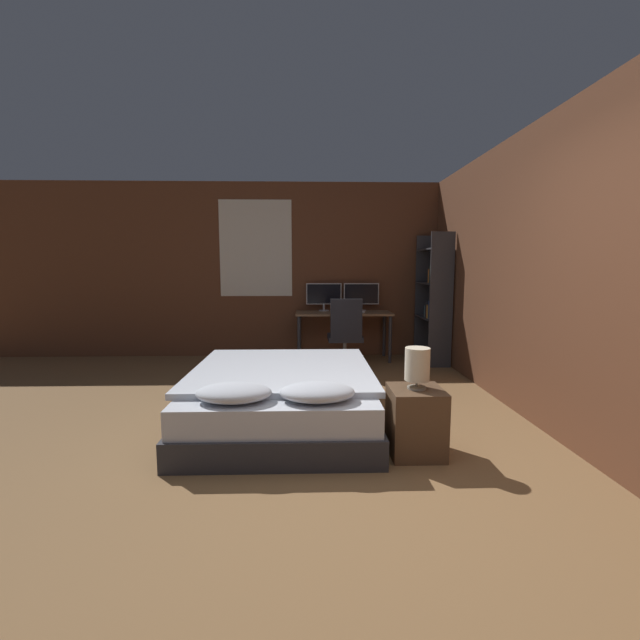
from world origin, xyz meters
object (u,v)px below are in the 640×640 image
computer_mouse (363,312)px  bookshelf (435,294)px  bedside_lamp (417,365)px  office_chair (345,342)px  nightstand (416,421)px  desk (343,318)px  bed (282,396)px  monitor_right (361,295)px  monitor_left (324,295)px  keyboard (345,313)px

computer_mouse → bookshelf: bookshelf is taller
bedside_lamp → office_chair: (-0.31, 2.61, -0.29)m
nightstand → desk: 3.35m
bed → monitor_right: bearing=69.4°
bookshelf → monitor_left: bearing=164.7°
bed → bookshelf: bookshelf is taller
desk → nightstand: bearing=-85.3°
monitor_left → keyboard: bearing=-52.4°
bed → office_chair: 2.07m
desk → bed: bearing=-106.4°
nightstand → bedside_lamp: 0.43m
computer_mouse → office_chair: office_chair is taller
monitor_left → keyboard: (0.29, -0.38, -0.24)m
monitor_right → computer_mouse: bearing=-93.9°
keyboard → bookshelf: size_ratio=0.19×
monitor_right → keyboard: bearing=-127.6°
bookshelf → keyboard: bearing=177.4°
bed → bedside_lamp: (1.05, -0.68, 0.44)m
keyboard → computer_mouse: bearing=-0.0°
desk → computer_mouse: computer_mouse is taller
nightstand → monitor_left: bearing=99.1°
desk → bedside_lamp: bearing=-85.3°
monitor_right → office_chair: monitor_right is taller
monitor_left → bookshelf: 1.66m
desk → keyboard: (0.00, -0.19, 0.10)m
monitor_right → bookshelf: size_ratio=0.29×
office_chair → bookshelf: 1.55m
computer_mouse → bookshelf: size_ratio=0.04×
bookshelf → nightstand: bearing=-108.6°
bedside_lamp → monitor_left: size_ratio=0.57×
monitor_left → bookshelf: (1.60, -0.44, 0.04)m
bedside_lamp → computer_mouse: (-0.01, 3.13, 0.06)m
bedside_lamp → desk: 3.33m
computer_mouse → nightstand: bearing=-89.9°
nightstand → monitor_left: size_ratio=0.93×
monitor_left → bedside_lamp: bearing=-80.9°
bedside_lamp → monitor_right: size_ratio=0.57×
desk → monitor_left: bearing=146.7°
bedside_lamp → monitor_left: monitor_left is taller
desk → monitor_right: monitor_right is taller
desk → keyboard: 0.21m
bedside_lamp → keyboard: size_ratio=0.89×
bed → bookshelf: 3.26m
desk → monitor_right: (0.29, 0.19, 0.34)m
monitor_right → monitor_left: bearing=180.0°
office_chair → bookshelf: (1.34, 0.47, 0.61)m
bedside_lamp → keyboard: 3.15m
bed → office_chair: office_chair is taller
nightstand → keyboard: (-0.27, 3.13, 0.48)m
bedside_lamp → nightstand: bearing=0.0°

